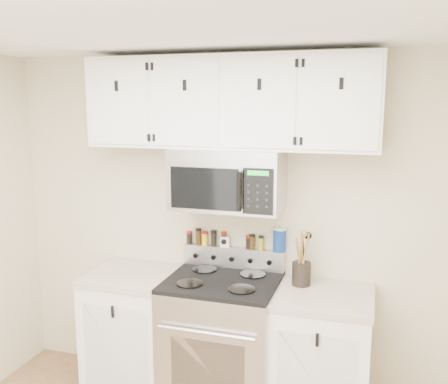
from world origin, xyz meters
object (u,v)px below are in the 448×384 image
object	(u,v)px
microwave	(228,179)
range	(222,342)
salt_canister	(279,240)
utensil_crock	(301,272)

from	to	relation	value
microwave	range	bearing A→B (deg)	-90.23
microwave	salt_canister	size ratio (longest dim) A/B	4.43
utensil_crock	salt_canister	world-z (taller)	utensil_crock
range	salt_canister	world-z (taller)	salt_canister
microwave	utensil_crock	world-z (taller)	microwave
salt_canister	range	bearing A→B (deg)	-140.30
range	microwave	distance (m)	1.15
microwave	utensil_crock	distance (m)	0.81
microwave	utensil_crock	bearing A→B (deg)	1.07
microwave	utensil_crock	size ratio (longest dim) A/B	2.04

